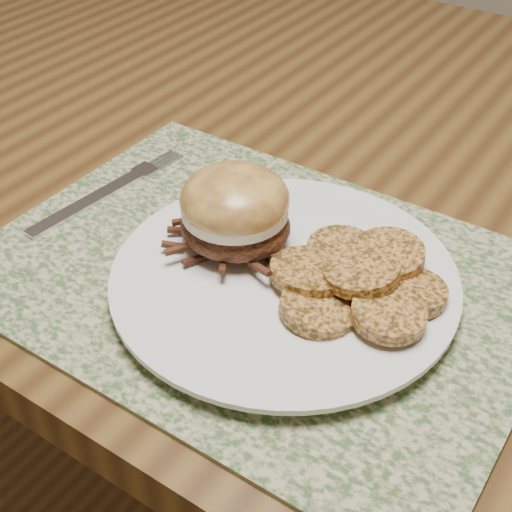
% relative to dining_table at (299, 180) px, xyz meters
% --- Properties ---
extents(ground, '(3.50, 3.50, 0.00)m').
position_rel_dining_table_xyz_m(ground, '(0.00, 0.00, -0.67)').
color(ground, '#52381C').
rests_on(ground, ground).
extents(dining_table, '(1.50, 0.90, 0.75)m').
position_rel_dining_table_xyz_m(dining_table, '(0.00, 0.00, 0.00)').
color(dining_table, brown).
rests_on(dining_table, ground).
extents(placemat, '(0.45, 0.33, 0.00)m').
position_rel_dining_table_xyz_m(placemat, '(0.11, -0.26, 0.08)').
color(placemat, '#3B582D').
rests_on(placemat, dining_table).
extents(dinner_plate, '(0.26, 0.26, 0.02)m').
position_rel_dining_table_xyz_m(dinner_plate, '(0.14, -0.26, 0.09)').
color(dinner_plate, white).
rests_on(dinner_plate, placemat).
extents(pork_sandwich, '(0.10, 0.10, 0.07)m').
position_rel_dining_table_xyz_m(pork_sandwich, '(0.08, -0.25, 0.13)').
color(pork_sandwich, black).
rests_on(pork_sandwich, dinner_plate).
extents(roasted_potatoes, '(0.15, 0.15, 0.03)m').
position_rel_dining_table_xyz_m(roasted_potatoes, '(0.20, -0.24, 0.11)').
color(roasted_potatoes, '#BC7C37').
rests_on(roasted_potatoes, dinner_plate).
extents(fork, '(0.03, 0.19, 0.00)m').
position_rel_dining_table_xyz_m(fork, '(-0.07, -0.23, 0.09)').
color(fork, silver).
rests_on(fork, placemat).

